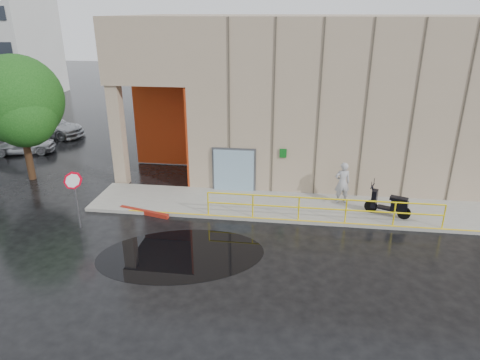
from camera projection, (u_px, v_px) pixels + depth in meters
The scene contains 12 objects.
ground at pixel (205, 257), 15.31m from camera, with size 120.00×120.00×0.00m, color black.
sidewalk at pixel (314, 208), 18.94m from camera, with size 20.00×3.00×0.15m, color gray.
building at pixel (336, 90), 23.25m from camera, with size 20.00×10.17×8.00m.
guardrail at pixel (322, 209), 17.44m from camera, with size 9.56×0.06×1.03m.
person at pixel (342, 183), 18.98m from camera, with size 0.70×0.46×1.91m, color #A2A2A7.
scooter at pixel (389, 197), 17.78m from camera, with size 1.94×1.25×1.47m.
stop_sign at pixel (74, 187), 16.75m from camera, with size 0.53×0.56×2.43m.
red_curb at pixel (144, 212), 18.53m from camera, with size 2.40×0.18×0.18m, color maroon.
puddle at pixel (181, 255), 15.47m from camera, with size 6.05×3.72×0.01m, color black.
car_a at pixel (22, 143), 26.19m from camera, with size 1.54×3.82×1.30m, color silver.
car_c at pixel (49, 126), 29.74m from camera, with size 2.01×4.95×1.44m, color #ADB0B5.
tree_near at pixel (19, 104), 20.81m from camera, with size 4.36×4.36×6.34m.
Camera 1 is at (2.98, -12.92, 8.24)m, focal length 32.00 mm.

